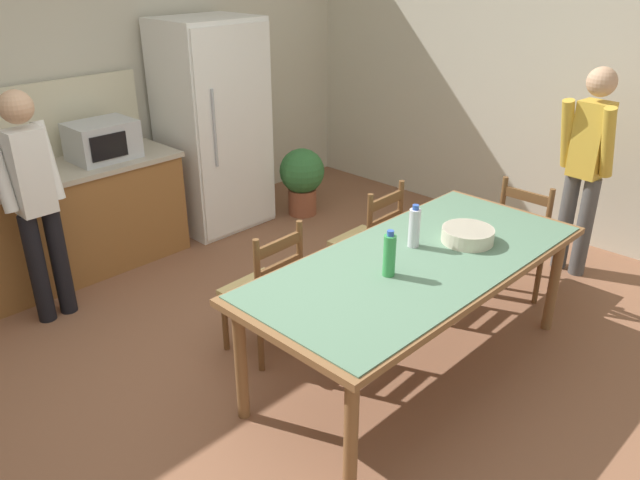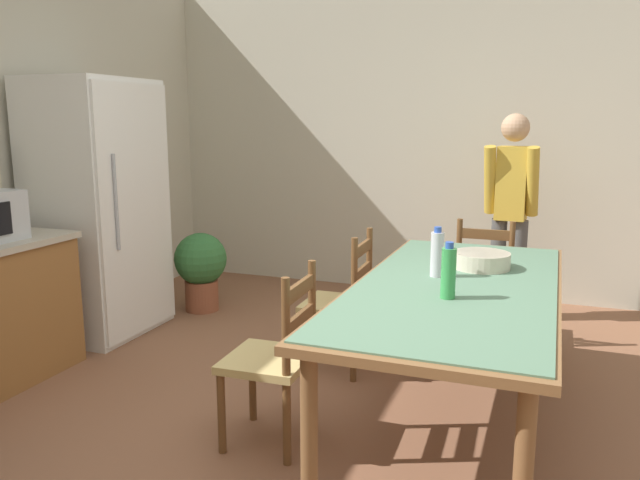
{
  "view_description": "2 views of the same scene",
  "coord_description": "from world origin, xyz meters",
  "px_view_note": "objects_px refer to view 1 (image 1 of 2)",
  "views": [
    {
      "loc": [
        -2.13,
        -2.38,
        2.42
      ],
      "look_at": [
        0.21,
        -0.14,
        0.91
      ],
      "focal_mm": 35.0,
      "sensor_mm": 36.0,
      "label": 1
    },
    {
      "loc": [
        -2.52,
        -0.95,
        1.6
      ],
      "look_at": [
        0.39,
        0.12,
        1.0
      ],
      "focal_mm": 35.0,
      "sensor_mm": 36.0,
      "label": 2
    }
  ],
  "objects_px": {
    "dining_table": "(418,269)",
    "refrigerator": "(213,126)",
    "potted_plant": "(302,177)",
    "person_at_counter": "(34,197)",
    "person_by_table": "(586,163)",
    "bottle_off_centre": "(414,227)",
    "chair_head_end": "(528,237)",
    "bottle_near_centre": "(389,255)",
    "chair_side_far_right": "(370,242)",
    "microwave": "(102,140)",
    "serving_bowl": "(468,234)",
    "chair_side_far_left": "(266,291)"
  },
  "relations": [
    {
      "from": "bottle_near_centre",
      "to": "bottle_off_centre",
      "type": "relative_size",
      "value": 1.0
    },
    {
      "from": "refrigerator",
      "to": "microwave",
      "type": "height_order",
      "value": "refrigerator"
    },
    {
      "from": "bottle_off_centre",
      "to": "person_by_table",
      "type": "xyz_separation_m",
      "value": [
        1.86,
        -0.27,
        0.03
      ]
    },
    {
      "from": "chair_side_far_left",
      "to": "person_by_table",
      "type": "height_order",
      "value": "person_by_table"
    },
    {
      "from": "person_at_counter",
      "to": "person_by_table",
      "type": "distance_m",
      "value": 4.02
    },
    {
      "from": "microwave",
      "to": "chair_side_far_left",
      "type": "xyz_separation_m",
      "value": [
        -0.03,
        -1.95,
        -0.59
      ]
    },
    {
      "from": "person_at_counter",
      "to": "microwave",
      "type": "bearing_deg",
      "value": -56.97
    },
    {
      "from": "potted_plant",
      "to": "person_at_counter",
      "type": "bearing_deg",
      "value": -178.42
    },
    {
      "from": "chair_head_end",
      "to": "person_by_table",
      "type": "relative_size",
      "value": 0.55
    },
    {
      "from": "microwave",
      "to": "serving_bowl",
      "type": "xyz_separation_m",
      "value": [
        0.86,
        -2.83,
        -0.21
      ]
    },
    {
      "from": "refrigerator",
      "to": "person_by_table",
      "type": "distance_m",
      "value": 3.18
    },
    {
      "from": "chair_head_end",
      "to": "chair_side_far_left",
      "type": "xyz_separation_m",
      "value": [
        -1.92,
        0.82,
        0.0
      ]
    },
    {
      "from": "dining_table",
      "to": "refrigerator",
      "type": "bearing_deg",
      "value": 77.42
    },
    {
      "from": "chair_head_end",
      "to": "person_at_counter",
      "type": "xyz_separation_m",
      "value": [
        -2.69,
        2.25,
        0.47
      ]
    },
    {
      "from": "person_at_counter",
      "to": "potted_plant",
      "type": "height_order",
      "value": "person_at_counter"
    },
    {
      "from": "person_by_table",
      "to": "person_at_counter",
      "type": "bearing_deg",
      "value": -30.48
    },
    {
      "from": "bottle_off_centre",
      "to": "chair_head_end",
      "type": "xyz_separation_m",
      "value": [
        1.31,
        -0.14,
        -0.46
      ]
    },
    {
      "from": "microwave",
      "to": "bottle_near_centre",
      "type": "distance_m",
      "value": 2.76
    },
    {
      "from": "refrigerator",
      "to": "person_by_table",
      "type": "relative_size",
      "value": 1.15
    },
    {
      "from": "refrigerator",
      "to": "bottle_off_centre",
      "type": "xyz_separation_m",
      "value": [
        -0.5,
        -2.61,
        -0.05
      ]
    },
    {
      "from": "chair_head_end",
      "to": "potted_plant",
      "type": "relative_size",
      "value": 1.36
    },
    {
      "from": "bottle_near_centre",
      "to": "serving_bowl",
      "type": "distance_m",
      "value": 0.69
    },
    {
      "from": "bottle_off_centre",
      "to": "potted_plant",
      "type": "height_order",
      "value": "bottle_off_centre"
    },
    {
      "from": "chair_side_far_left",
      "to": "chair_side_far_right",
      "type": "bearing_deg",
      "value": 177.6
    },
    {
      "from": "chair_side_far_right",
      "to": "potted_plant",
      "type": "distance_m",
      "value": 1.71
    },
    {
      "from": "microwave",
      "to": "chair_side_far_right",
      "type": "xyz_separation_m",
      "value": [
        0.99,
        -1.96,
        -0.59
      ]
    },
    {
      "from": "chair_side_far_right",
      "to": "potted_plant",
      "type": "height_order",
      "value": "chair_side_far_right"
    },
    {
      "from": "refrigerator",
      "to": "person_at_counter",
      "type": "relative_size",
      "value": 1.16
    },
    {
      "from": "chair_side_far_right",
      "to": "person_at_counter",
      "type": "height_order",
      "value": "person_at_counter"
    },
    {
      "from": "bottle_near_centre",
      "to": "person_by_table",
      "type": "relative_size",
      "value": 0.16
    },
    {
      "from": "chair_head_end",
      "to": "person_at_counter",
      "type": "height_order",
      "value": "person_at_counter"
    },
    {
      "from": "dining_table",
      "to": "person_at_counter",
      "type": "distance_m",
      "value": 2.58
    },
    {
      "from": "chair_side_far_right",
      "to": "serving_bowl",
      "type": "bearing_deg",
      "value": 80.55
    },
    {
      "from": "dining_table",
      "to": "bottle_off_centre",
      "type": "xyz_separation_m",
      "value": [
        0.11,
        0.12,
        0.19
      ]
    },
    {
      "from": "bottle_near_centre",
      "to": "chair_side_far_right",
      "type": "relative_size",
      "value": 0.3
    },
    {
      "from": "person_by_table",
      "to": "chair_side_far_left",
      "type": "bearing_deg",
      "value": -15.1
    },
    {
      "from": "microwave",
      "to": "bottle_near_centre",
      "type": "relative_size",
      "value": 1.85
    },
    {
      "from": "bottle_near_centre",
      "to": "person_by_table",
      "type": "xyz_separation_m",
      "value": [
        2.26,
        -0.14,
        0.03
      ]
    },
    {
      "from": "bottle_near_centre",
      "to": "chair_side_far_left",
      "type": "bearing_deg",
      "value": 105.08
    },
    {
      "from": "person_by_table",
      "to": "chair_side_far_right",
      "type": "bearing_deg",
      "value": -26.85
    },
    {
      "from": "chair_side_far_left",
      "to": "person_at_counter",
      "type": "bearing_deg",
      "value": -63.57
    },
    {
      "from": "refrigerator",
      "to": "potted_plant",
      "type": "bearing_deg",
      "value": -31.26
    },
    {
      "from": "chair_side_far_left",
      "to": "potted_plant",
      "type": "relative_size",
      "value": 1.36
    },
    {
      "from": "serving_bowl",
      "to": "refrigerator",
      "type": "bearing_deg",
      "value": 85.63
    },
    {
      "from": "refrigerator",
      "to": "bottle_near_centre",
      "type": "distance_m",
      "value": 2.87
    },
    {
      "from": "person_by_table",
      "to": "potted_plant",
      "type": "distance_m",
      "value": 2.59
    },
    {
      "from": "bottle_off_centre",
      "to": "chair_side_far_left",
      "type": "height_order",
      "value": "bottle_off_centre"
    },
    {
      "from": "potted_plant",
      "to": "dining_table",
      "type": "bearing_deg",
      "value": -119.73
    },
    {
      "from": "person_by_table",
      "to": "potted_plant",
      "type": "height_order",
      "value": "person_by_table"
    },
    {
      "from": "microwave",
      "to": "chair_side_far_right",
      "type": "distance_m",
      "value": 2.28
    }
  ]
}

